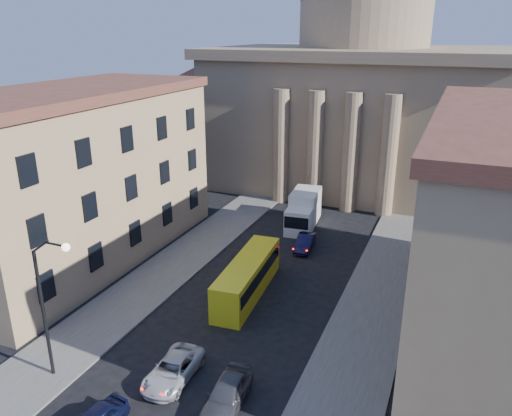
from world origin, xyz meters
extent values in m
cube|color=#53514C|center=(-8.50, 18.00, 0.07)|extent=(5.00, 60.00, 0.15)
cube|color=#53514C|center=(8.50, 18.00, 0.07)|extent=(5.00, 60.00, 0.15)
cube|color=#836B50|center=(0.00, 56.00, 8.00)|extent=(34.00, 26.00, 16.00)
cube|color=#836B50|center=(0.00, 56.00, 16.40)|extent=(35.50, 27.50, 1.20)
cylinder|color=#836B50|center=(0.00, 56.00, 20.00)|extent=(16.00, 16.00, 8.00)
cube|color=#836B50|center=(-21.00, 54.00, 5.50)|extent=(13.00, 13.00, 11.00)
cone|color=#4F2C21|center=(-21.00, 54.00, 13.00)|extent=(26.02, 26.02, 4.00)
cylinder|color=#836B50|center=(-6.00, 42.80, 6.50)|extent=(1.80, 1.80, 13.00)
cylinder|color=#836B50|center=(-2.00, 42.80, 6.50)|extent=(1.80, 1.80, 13.00)
cylinder|color=#836B50|center=(2.00, 42.80, 6.50)|extent=(1.80, 1.80, 13.00)
cylinder|color=#836B50|center=(6.00, 42.80, 6.50)|extent=(1.80, 1.80, 13.00)
cube|color=tan|center=(-17.00, 22.00, 7.00)|extent=(11.00, 26.00, 14.00)
cube|color=#4F2C21|center=(-17.00, 22.00, 14.30)|extent=(11.60, 26.60, 0.80)
cylinder|color=black|center=(-7.50, 8.00, 4.00)|extent=(0.20, 0.20, 8.00)
cylinder|color=black|center=(-6.95, 8.00, 8.35)|extent=(1.30, 0.12, 0.96)
cylinder|color=black|center=(-5.95, 8.00, 8.65)|extent=(1.30, 0.12, 0.12)
sphere|color=white|center=(-5.20, 8.00, 8.60)|extent=(0.44, 0.44, 0.44)
imported|color=silver|center=(-0.80, 10.37, 0.66)|extent=(2.39, 4.83, 1.32)
imported|color=#48484C|center=(3.00, 9.63, 0.78)|extent=(2.24, 4.71, 1.56)
imported|color=black|center=(0.81, 30.71, 0.66)|extent=(1.81, 4.14, 1.32)
cube|color=yellow|center=(-0.80, 21.16, 1.39)|extent=(2.98, 9.98, 2.77)
cube|color=black|center=(-0.80, 21.16, 1.83)|extent=(2.99, 9.45, 0.98)
cylinder|color=black|center=(-1.42, 17.52, 0.45)|extent=(0.34, 0.91, 0.89)
cylinder|color=black|center=(0.36, 17.66, 0.45)|extent=(0.34, 0.91, 0.89)
cylinder|color=black|center=(-1.96, 24.66, 0.45)|extent=(0.34, 0.91, 0.89)
cylinder|color=black|center=(-0.18, 24.79, 0.45)|extent=(0.34, 0.91, 0.89)
cube|color=silver|center=(-0.84, 33.98, 1.30)|extent=(2.72, 2.82, 2.59)
cube|color=black|center=(-0.72, 32.74, 1.62)|extent=(2.38, 0.36, 1.19)
cube|color=silver|center=(-1.12, 36.88, 1.89)|extent=(3.02, 4.77, 3.35)
cylinder|color=black|center=(-1.88, 33.44, 0.49)|extent=(0.40, 1.00, 0.97)
cylinder|color=black|center=(0.27, 33.65, 0.49)|extent=(0.40, 1.00, 0.97)
cylinder|color=black|center=(-2.29, 37.74, 0.49)|extent=(0.40, 1.00, 0.97)
cylinder|color=black|center=(-0.14, 37.95, 0.49)|extent=(0.40, 1.00, 0.97)
camera|label=1|loc=(12.75, -9.81, 19.13)|focal=35.00mm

